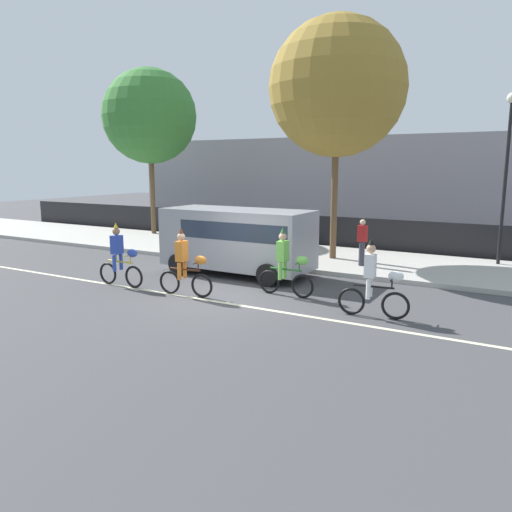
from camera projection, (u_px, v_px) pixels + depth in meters
ground_plane at (222, 297)px, 13.86m from camera, size 80.00×80.00×0.00m
road_centre_line at (212, 301)px, 13.43m from camera, size 36.00×0.14×0.01m
sidewalk_curb at (315, 257)px, 19.39m from camera, size 60.00×5.00×0.15m
fence_line at (341, 233)px, 21.75m from camera, size 40.00×0.08×1.40m
building_backdrop at (377, 184)px, 29.27m from camera, size 28.00×8.00×5.11m
parade_cyclist_cobalt at (120, 259)px, 14.95m from camera, size 1.72×0.50×1.92m
parade_cyclist_orange at (186, 266)px, 13.83m from camera, size 1.72×0.50×1.92m
parade_cyclist_lime at (286, 266)px, 13.83m from camera, size 1.72×0.50×1.92m
parade_cyclist_zebra at (374, 283)px, 11.86m from camera, size 1.72×0.50×1.92m
parked_van_grey at (239, 237)px, 16.47m from camera, size 5.00×2.22×2.18m
street_lamp_post at (508, 154)px, 17.04m from camera, size 0.36×0.36×5.86m
street_tree_near_lamp at (337, 88)px, 17.76m from camera, size 4.91×4.91×8.64m
street_tree_far_corner at (150, 116)px, 24.75m from camera, size 4.65×4.65×8.18m
pedestrian_onlooker at (362, 241)px, 17.28m from camera, size 0.32×0.20×1.62m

